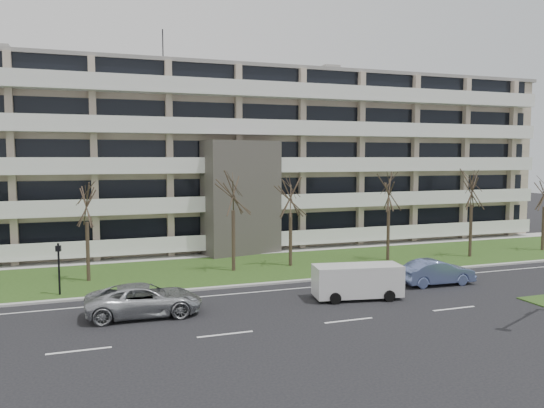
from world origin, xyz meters
name	(u,v)px	position (x,y,z in m)	size (l,w,h in m)	color
ground	(349,320)	(0.00, 0.00, 0.00)	(160.00, 160.00, 0.00)	black
grass_verge	(263,267)	(0.00, 13.00, 0.03)	(90.00, 10.00, 0.06)	#264316
curb	(288,282)	(0.00, 8.00, 0.06)	(90.00, 0.35, 0.12)	#B2B2AD
sidewalk	(241,253)	(0.00, 18.50, 0.04)	(90.00, 2.00, 0.08)	#B2B2AD
lane_edge_line	(297,288)	(0.00, 6.50, 0.01)	(90.00, 0.12, 0.01)	white
apartment_building	(220,158)	(-0.01, 25.32, 7.61)	(60.50, 15.10, 18.75)	tan
silver_pickup	(144,300)	(-9.03, 4.01, 0.77)	(2.57, 5.57, 1.55)	#AFB2B6
blue_sedan	(436,272)	(8.33, 4.65, 0.76)	(1.61, 4.61, 1.52)	#6577B0
white_van	(358,278)	(2.33, 3.36, 1.11)	(5.00, 2.55, 1.85)	silver
pedestrian_signal	(59,262)	(-13.14, 9.38, 1.88)	(0.32, 0.28, 2.96)	black
tree_2	(86,199)	(-11.60, 12.42, 5.17)	(3.33, 3.33, 6.65)	#382B21
tree_3	(233,186)	(-2.31, 12.32, 5.76)	(3.70, 3.70, 7.41)	#382B21
tree_4	(291,192)	(1.92, 12.59, 5.26)	(3.38, 3.38, 6.77)	#382B21
tree_5	(389,186)	(9.54, 12.13, 5.57)	(3.58, 3.58, 7.16)	#382B21
tree_6	(472,184)	(16.29, 11.26, 5.63)	(3.62, 3.62, 7.24)	#382B21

